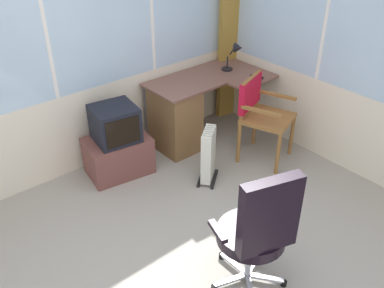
{
  "coord_description": "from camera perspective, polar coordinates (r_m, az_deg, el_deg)",
  "views": [
    {
      "loc": [
        -1.39,
        -1.66,
        2.61
      ],
      "look_at": [
        0.72,
        0.84,
        0.59
      ],
      "focal_mm": 39.66,
      "sensor_mm": 36.0,
      "label": 1
    }
  ],
  "objects": [
    {
      "name": "tv_on_stand",
      "position": [
        4.39,
        -10.03,
        -0.08
      ],
      "size": [
        0.7,
        0.53,
        0.76
      ],
      "color": "brown",
      "rests_on": "ground"
    },
    {
      "name": "space_heater",
      "position": [
        4.25,
        2.26,
        -1.36
      ],
      "size": [
        0.35,
        0.32,
        0.58
      ],
      "color": "silver",
      "rests_on": "ground"
    },
    {
      "name": "north_window_panel",
      "position": [
        4.11,
        -18.9,
        12.42
      ],
      "size": [
        4.54,
        0.07,
        2.74
      ],
      "color": "beige",
      "rests_on": "ground"
    },
    {
      "name": "office_chair",
      "position": [
        2.99,
        8.95,
        -11.14
      ],
      "size": [
        0.63,
        0.59,
        1.07
      ],
      "color": "#B7B7BF",
      "rests_on": "ground"
    },
    {
      "name": "curtain_corner",
      "position": [
        5.18,
        5.14,
        17.17
      ],
      "size": [
        0.27,
        0.1,
        2.64
      ],
      "primitive_type": "cube",
      "rotation": [
        0.0,
        0.0,
        -0.11
      ],
      "color": "#A47C30",
      "rests_on": "ground"
    },
    {
      "name": "wooden_armchair",
      "position": [
        4.53,
        8.89,
        4.94
      ],
      "size": [
        0.62,
        0.62,
        0.91
      ],
      "color": "olive",
      "rests_on": "ground"
    },
    {
      "name": "desk",
      "position": [
        4.74,
        -1.79,
        4.05
      ],
      "size": [
        1.34,
        0.83,
        0.76
      ],
      "color": "brown",
      "rests_on": "ground"
    },
    {
      "name": "desk_lamp",
      "position": [
        4.96,
        5.9,
        12.12
      ],
      "size": [
        0.23,
        0.2,
        0.32
      ],
      "color": "black",
      "rests_on": "desk"
    },
    {
      "name": "tv_remote",
      "position": [
        4.83,
        8.69,
        8.92
      ],
      "size": [
        0.07,
        0.16,
        0.02
      ],
      "primitive_type": "cube",
      "rotation": [
        0.0,
        0.0,
        0.19
      ],
      "color": "black",
      "rests_on": "desk"
    }
  ]
}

